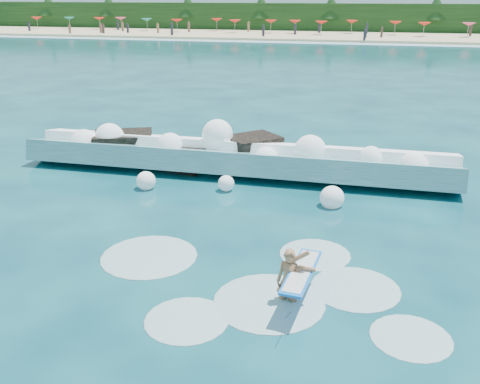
% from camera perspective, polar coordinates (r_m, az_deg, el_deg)
% --- Properties ---
extents(ground, '(200.00, 200.00, 0.00)m').
position_cam_1_polar(ground, '(15.24, -7.31, -6.34)').
color(ground, '#083240').
rests_on(ground, ground).
extents(beach, '(140.00, 20.00, 0.40)m').
position_cam_1_polar(beach, '(91.03, 10.79, 16.02)').
color(beach, tan).
rests_on(beach, ground).
extents(wet_band, '(140.00, 5.00, 0.08)m').
position_cam_1_polar(wet_band, '(80.10, 10.29, 15.36)').
color(wet_band, silver).
rests_on(wet_band, ground).
extents(treeline, '(140.00, 4.00, 5.00)m').
position_cam_1_polar(treeline, '(100.87, 11.24, 17.72)').
color(treeline, black).
rests_on(treeline, ground).
extents(breaking_wave, '(17.22, 2.72, 1.48)m').
position_cam_1_polar(breaking_wave, '(21.62, -0.52, 3.52)').
color(breaking_wave, teal).
rests_on(breaking_wave, ground).
extents(rock_cluster, '(8.49, 3.37, 1.44)m').
position_cam_1_polar(rock_cluster, '(22.99, -6.38, 4.27)').
color(rock_cluster, black).
rests_on(rock_cluster, ground).
extents(surfer_with_board, '(0.97, 2.85, 1.64)m').
position_cam_1_polar(surfer_with_board, '(12.59, 5.52, -9.30)').
color(surfer_with_board, '#9F6C4A').
rests_on(surfer_with_board, ground).
extents(wave_spray, '(14.58, 4.52, 2.09)m').
position_cam_1_polar(wave_spray, '(21.50, -1.72, 4.50)').
color(wave_spray, white).
rests_on(wave_spray, ground).
extents(surf_foam, '(9.05, 5.82, 0.13)m').
position_cam_1_polar(surf_foam, '(13.58, 1.38, -9.75)').
color(surf_foam, silver).
rests_on(surf_foam, ground).
extents(beach_umbrellas, '(112.45, 6.95, 0.50)m').
position_cam_1_polar(beach_umbrellas, '(92.99, 10.88, 17.37)').
color(beach_umbrellas, red).
rests_on(beach_umbrellas, ground).
extents(beachgoers, '(99.01, 12.50, 1.90)m').
position_cam_1_polar(beachgoers, '(87.72, 15.97, 16.05)').
color(beachgoers, '#3F332D').
rests_on(beachgoers, ground).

